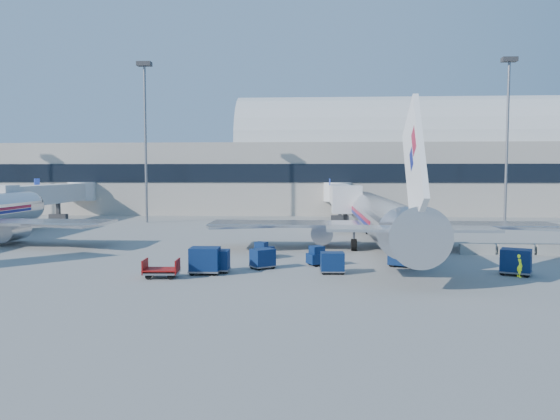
# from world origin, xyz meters

# --- Properties ---
(ground) EXTENTS (260.00, 260.00, 0.00)m
(ground) POSITION_xyz_m (0.00, 0.00, 0.00)
(ground) COLOR gray
(ground) RESTS_ON ground
(terminal) EXTENTS (170.00, 28.15, 21.00)m
(terminal) POSITION_xyz_m (-13.60, 55.96, 7.52)
(terminal) COLOR #B2AA9E
(terminal) RESTS_ON ground
(airliner_main) EXTENTS (32.00, 37.26, 12.07)m
(airliner_main) POSITION_xyz_m (10.00, 4.51, 2.93)
(airliner_main) COLOR silver
(airliner_main) RESTS_ON ground
(jetbridge_near) EXTENTS (4.40, 27.50, 6.25)m
(jetbridge_near) POSITION_xyz_m (7.60, 30.81, 3.93)
(jetbridge_near) COLOR silver
(jetbridge_near) RESTS_ON ground
(jetbridge_mid) EXTENTS (4.40, 27.50, 6.25)m
(jetbridge_mid) POSITION_xyz_m (-34.40, 30.81, 3.93)
(jetbridge_mid) COLOR silver
(jetbridge_mid) RESTS_ON ground
(mast_west) EXTENTS (2.00, 1.20, 22.60)m
(mast_west) POSITION_xyz_m (-20.00, 30.00, 14.79)
(mast_west) COLOR slate
(mast_west) RESTS_ON ground
(mast_east) EXTENTS (2.00, 1.20, 22.60)m
(mast_east) POSITION_xyz_m (30.00, 30.00, 14.79)
(mast_east) COLOR slate
(mast_east) RESTS_ON ground
(barrier_near) EXTENTS (3.00, 0.55, 0.90)m
(barrier_near) POSITION_xyz_m (18.00, 2.00, 0.45)
(barrier_near) COLOR #9E9E96
(barrier_near) RESTS_ON ground
(barrier_mid) EXTENTS (3.00, 0.55, 0.90)m
(barrier_mid) POSITION_xyz_m (21.30, 2.00, 0.45)
(barrier_mid) COLOR #9E9E96
(barrier_mid) RESTS_ON ground
(barrier_far) EXTENTS (3.00, 0.55, 0.90)m
(barrier_far) POSITION_xyz_m (24.60, 2.00, 0.45)
(barrier_far) COLOR #9E9E96
(barrier_far) RESTS_ON ground
(tug_lead) EXTENTS (2.61, 2.09, 1.52)m
(tug_lead) POSITION_xyz_m (4.31, -4.44, 0.69)
(tug_lead) COLOR #091E49
(tug_lead) RESTS_ON ground
(tug_right) EXTENTS (2.42, 1.95, 1.41)m
(tug_right) POSITION_xyz_m (10.42, -4.85, 0.64)
(tug_right) COLOR #091E49
(tug_right) RESTS_ON ground
(tug_left) EXTENTS (1.75, 2.37, 1.39)m
(tug_left) POSITION_xyz_m (-0.52, -1.08, 0.63)
(tug_left) COLOR #091E49
(tug_left) RESTS_ON ground
(cart_train_a) EXTENTS (2.11, 2.04, 1.48)m
(cart_train_a) POSITION_xyz_m (-0.09, -6.15, 0.79)
(cart_train_a) COLOR #091E49
(cart_train_a) RESTS_ON ground
(cart_train_b) EXTENTS (1.85, 1.42, 1.62)m
(cart_train_b) POSITION_xyz_m (-3.22, -7.88, 0.87)
(cart_train_b) COLOR #091E49
(cart_train_b) RESTS_ON ground
(cart_train_c) EXTENTS (2.16, 1.66, 1.89)m
(cart_train_c) POSITION_xyz_m (-3.95, -8.60, 1.01)
(cart_train_c) COLOR #091E49
(cart_train_c) RESTS_ON ground
(cart_solo_near) EXTENTS (1.78, 1.39, 1.52)m
(cart_solo_near) POSITION_xyz_m (5.03, -7.85, 0.81)
(cart_solo_near) COLOR #091E49
(cart_solo_near) RESTS_ON ground
(cart_solo_far) EXTENTS (2.55, 2.32, 1.82)m
(cart_solo_far) POSITION_xyz_m (17.80, -7.66, 0.97)
(cart_solo_far) COLOR #091E49
(cart_solo_far) RESTS_ON ground
(cart_open_red) EXTENTS (2.41, 1.76, 0.62)m
(cart_open_red) POSITION_xyz_m (-6.62, -10.11, 0.45)
(cart_open_red) COLOR slate
(cart_open_red) RESTS_ON ground
(ramp_worker) EXTENTS (0.46, 0.63, 1.59)m
(ramp_worker) POSITION_xyz_m (17.77, -8.38, 0.79)
(ramp_worker) COLOR #B7FF1A
(ramp_worker) RESTS_ON ground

